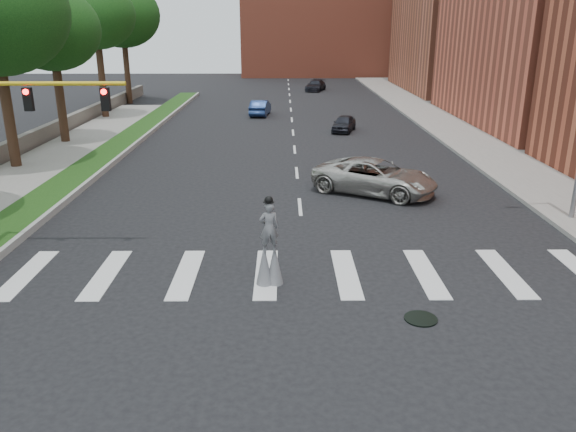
{
  "coord_description": "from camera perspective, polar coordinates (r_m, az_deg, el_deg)",
  "views": [
    {
      "loc": [
        -0.73,
        -15.49,
        7.58
      ],
      "look_at": [
        -0.58,
        1.76,
        1.7
      ],
      "focal_mm": 35.0,
      "sensor_mm": 36.0,
      "label": 1
    }
  ],
  "objects": [
    {
      "name": "tree_5",
      "position": [
        60.22,
        -16.51,
        18.97
      ],
      "size": [
        7.31,
        7.31,
        11.63
      ],
      "color": "#311E13",
      "rests_on": "ground"
    },
    {
      "name": "manhole",
      "position": [
        15.91,
        13.34,
        -10.11
      ],
      "size": [
        0.9,
        0.9,
        0.04
      ],
      "primitive_type": "cylinder",
      "color": "black",
      "rests_on": "ground"
    },
    {
      "name": "grass_median",
      "position": [
        37.83,
        -17.14,
        6.62
      ],
      "size": [
        2.0,
        60.0,
        0.25
      ],
      "primitive_type": "cube",
      "color": "#183D11",
      "rests_on": "ground"
    },
    {
      "name": "stilt_performer",
      "position": [
        17.04,
        -1.91,
        -3.6
      ],
      "size": [
        0.84,
        0.57,
        2.84
      ],
      "rotation": [
        0.0,
        0.0,
        3.3
      ],
      "color": "#311E13",
      "rests_on": "ground"
    },
    {
      "name": "building_far",
      "position": [
        73.15,
        18.76,
        19.79
      ],
      "size": [
        16.0,
        22.0,
        20.0
      ],
      "primitive_type": "cube",
      "color": "#B55E43",
      "rests_on": "ground"
    },
    {
      "name": "ground_plane",
      "position": [
        17.26,
        1.99,
        -7.24
      ],
      "size": [
        160.0,
        160.0,
        0.0
      ],
      "primitive_type": "plane",
      "color": "black",
      "rests_on": "ground"
    },
    {
      "name": "traffic_signal",
      "position": [
        20.87,
        -26.43,
        7.42
      ],
      "size": [
        5.3,
        0.23,
        6.2
      ],
      "color": "black",
      "rests_on": "ground"
    },
    {
      "name": "car_far",
      "position": [
        69.89,
        2.83,
        13.1
      ],
      "size": [
        3.06,
        4.77,
        1.29
      ],
      "primitive_type": "imported",
      "rotation": [
        0.0,
        0.0,
        -0.31
      ],
      "color": "black",
      "rests_on": "ground"
    },
    {
      "name": "car_near",
      "position": [
        42.79,
        5.71,
        9.34
      ],
      "size": [
        2.35,
        3.75,
        1.19
      ],
      "primitive_type": "imported",
      "rotation": [
        0.0,
        0.0,
        -0.29
      ],
      "color": "black",
      "rests_on": "ground"
    },
    {
      "name": "sidewalk_right",
      "position": [
        43.25,
        17.5,
        7.99
      ],
      "size": [
        5.0,
        90.0,
        0.18
      ],
      "primitive_type": "cube",
      "color": "gray",
      "rests_on": "ground"
    },
    {
      "name": "stone_wall",
      "position": [
        41.47,
        -23.8,
        7.48
      ],
      "size": [
        0.5,
        56.0,
        1.1
      ],
      "primitive_type": "cube",
      "color": "#5D5850",
      "rests_on": "ground"
    },
    {
      "name": "suv_crossing",
      "position": [
        26.8,
        8.83,
        3.96
      ],
      "size": [
        6.39,
        5.21,
        1.62
      ],
      "primitive_type": "imported",
      "rotation": [
        0.0,
        0.0,
        1.05
      ],
      "color": "#B2AFA8",
      "rests_on": "ground"
    },
    {
      "name": "median_curb",
      "position": [
        37.54,
        -15.6,
        6.7
      ],
      "size": [
        0.2,
        60.0,
        0.28
      ],
      "primitive_type": "cube",
      "color": "#999993",
      "rests_on": "ground"
    },
    {
      "name": "car_mid",
      "position": [
        50.46,
        -2.84,
        10.94
      ],
      "size": [
        1.84,
        4.23,
        1.35
      ],
      "primitive_type": "imported",
      "rotation": [
        0.0,
        0.0,
        3.04
      ],
      "color": "navy",
      "rests_on": "ground"
    },
    {
      "name": "tree_3",
      "position": [
        40.28,
        -22.91,
        17.02
      ],
      "size": [
        6.1,
        6.1,
        9.93
      ],
      "color": "#311E13",
      "rests_on": "ground"
    },
    {
      "name": "building_backdrop",
      "position": [
        93.74,
        3.85,
        19.65
      ],
      "size": [
        26.0,
        14.0,
        18.0
      ],
      "primitive_type": "cube",
      "color": "#C6583E",
      "rests_on": "ground"
    },
    {
      "name": "tree_4",
      "position": [
        50.58,
        -18.98,
        18.7
      ],
      "size": [
        6.37,
        6.37,
        11.07
      ],
      "color": "#311E13",
      "rests_on": "ground"
    }
  ]
}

